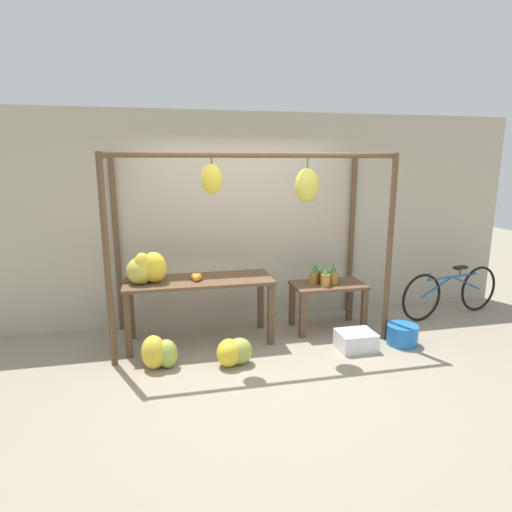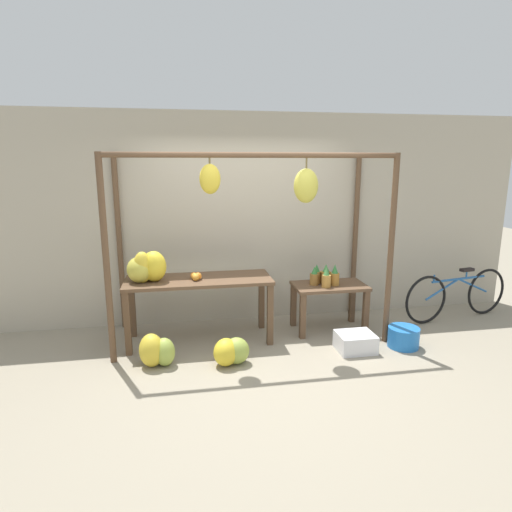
{
  "view_description": "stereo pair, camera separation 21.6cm",
  "coord_description": "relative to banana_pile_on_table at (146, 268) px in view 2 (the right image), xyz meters",
  "views": [
    {
      "loc": [
        -1.04,
        -4.13,
        2.15
      ],
      "look_at": [
        0.07,
        0.82,
        1.04
      ],
      "focal_mm": 30.0,
      "sensor_mm": 36.0,
      "label": 1
    },
    {
      "loc": [
        -0.82,
        -4.18,
        2.15
      ],
      "look_at": [
        0.07,
        0.82,
        1.04
      ],
      "focal_mm": 30.0,
      "sensor_mm": 36.0,
      "label": 2
    }
  ],
  "objects": [
    {
      "name": "fruit_crate_white",
      "position": [
        2.37,
        -0.59,
        -0.85
      ],
      "size": [
        0.43,
        0.36,
        0.21
      ],
      "color": "silver",
      "rests_on": "ground_plane"
    },
    {
      "name": "banana_pile_ground_right",
      "position": [
        0.9,
        -0.68,
        -0.81
      ],
      "size": [
        0.45,
        0.39,
        0.3
      ],
      "color": "#9EB247",
      "rests_on": "ground_plane"
    },
    {
      "name": "banana_pile_ground_left",
      "position": [
        0.11,
        -0.57,
        -0.78
      ],
      "size": [
        0.45,
        0.35,
        0.36
      ],
      "color": "#9EB247",
      "rests_on": "ground_plane"
    },
    {
      "name": "stall_awning",
      "position": [
        1.31,
        -0.15,
        0.64
      ],
      "size": [
        3.28,
        1.2,
        2.26
      ],
      "color": "brown",
      "rests_on": "ground_plane"
    },
    {
      "name": "display_table_side",
      "position": [
        2.28,
        0.09,
        -0.47
      ],
      "size": [
        0.93,
        0.54,
        0.61
      ],
      "color": "brown",
      "rests_on": "ground_plane"
    },
    {
      "name": "parked_bicycle",
      "position": [
        4.18,
        0.16,
        -0.6
      ],
      "size": [
        1.73,
        0.36,
        0.71
      ],
      "color": "black",
      "rests_on": "ground_plane"
    },
    {
      "name": "ground_plane",
      "position": [
        1.24,
        -0.78,
        -0.96
      ],
      "size": [
        20.0,
        20.0,
        0.0
      ],
      "primitive_type": "plane",
      "color": "gray"
    },
    {
      "name": "blue_bucket",
      "position": [
        2.98,
        -0.59,
        -0.84
      ],
      "size": [
        0.36,
        0.36,
        0.24
      ],
      "color": "blue",
      "rests_on": "ground_plane"
    },
    {
      "name": "banana_pile_on_table",
      "position": [
        0.0,
        0.0,
        0.0
      ],
      "size": [
        0.55,
        0.4,
        0.37
      ],
      "color": "yellow",
      "rests_on": "display_table_main"
    },
    {
      "name": "pineapple_cluster",
      "position": [
        2.2,
        0.09,
        -0.23
      ],
      "size": [
        0.37,
        0.33,
        0.28
      ],
      "color": "#A3702D",
      "rests_on": "display_table_side"
    },
    {
      "name": "shop_wall_back",
      "position": [
        1.24,
        0.75,
        0.44
      ],
      "size": [
        8.0,
        0.08,
        2.8
      ],
      "color": "#B2A893",
      "rests_on": "ground_plane"
    },
    {
      "name": "orange_pile",
      "position": [
        0.57,
        -0.02,
        -0.13
      ],
      "size": [
        0.13,
        0.19,
        0.09
      ],
      "color": "orange",
      "rests_on": "display_table_main"
    },
    {
      "name": "display_table_main",
      "position": [
        0.61,
        0.03,
        -0.28
      ],
      "size": [
        1.74,
        0.65,
        0.79
      ],
      "color": "brown",
      "rests_on": "ground_plane"
    }
  ]
}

